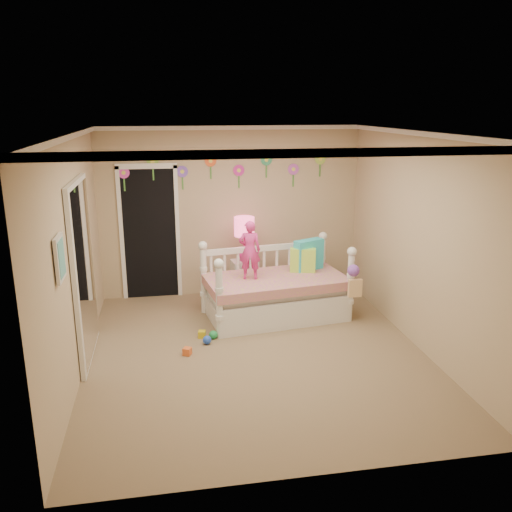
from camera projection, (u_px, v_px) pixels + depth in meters
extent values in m
cube|color=#7F684C|center=(256.00, 353.00, 6.39)|extent=(4.00, 4.50, 0.01)
cube|color=white|center=(256.00, 133.00, 5.68)|extent=(4.00, 4.50, 0.01)
cube|color=tan|center=(231.00, 212.00, 8.17)|extent=(4.00, 0.01, 2.60)
cube|color=tan|center=(74.00, 258.00, 5.70)|extent=(0.01, 4.50, 2.60)
cube|color=tan|center=(420.00, 242.00, 6.37)|extent=(0.01, 4.50, 2.60)
cube|color=#29B1CD|center=(309.00, 255.00, 7.63)|extent=(0.47, 0.32, 0.44)
cube|color=#B1E947|center=(303.00, 260.00, 7.54)|extent=(0.38, 0.22, 0.34)
imported|color=#E3338F|center=(250.00, 250.00, 7.16)|extent=(0.33, 0.24, 0.81)
cube|color=white|center=(245.00, 280.00, 8.06)|extent=(0.41, 0.33, 0.63)
sphere|color=#F52096|center=(244.00, 255.00, 7.95)|extent=(0.18, 0.18, 0.18)
cylinder|color=#F52096|center=(244.00, 242.00, 7.90)|extent=(0.03, 0.03, 0.38)
cylinder|color=#FF4C7D|center=(244.00, 226.00, 7.83)|extent=(0.30, 0.30, 0.28)
cube|color=black|center=(150.00, 232.00, 8.02)|extent=(0.90, 0.04, 2.07)
cube|color=white|center=(84.00, 272.00, 6.06)|extent=(0.07, 1.30, 2.10)
cube|color=white|center=(60.00, 258.00, 4.79)|extent=(0.05, 0.34, 0.42)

